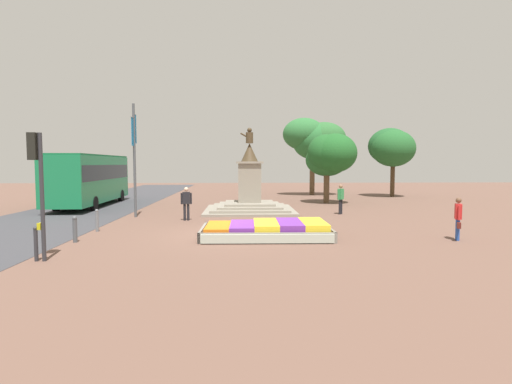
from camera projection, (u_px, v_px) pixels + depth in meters
The scene contains 15 objects.
ground_plane at pixel (223, 235), 16.39m from camera, with size 89.44×89.44×0.00m, color brown.
flower_planter at pixel (268, 230), 15.80m from camera, with size 5.15×2.96×0.63m.
statue_monument at pixel (250, 196), 24.39m from camera, with size 5.39×5.39×5.09m.
traffic_light_near_crossing at pixel (38, 173), 11.74m from camera, with size 0.41×0.29×3.82m.
banner_pole at pixel (134, 156), 21.55m from camera, with size 0.14×1.06×6.13m.
city_bus at pixel (90, 177), 27.36m from camera, with size 2.81×10.36×3.51m.
pedestrian_with_handbag at pixel (458, 216), 15.11m from camera, with size 0.39×0.70×1.63m.
pedestrian_near_planter at pixel (341, 197), 22.96m from camera, with size 0.42×0.45×1.73m.
pedestrian_crossing_plaza at pixel (186, 201), 20.43m from camera, with size 0.57×0.26×1.72m.
kerb_bollard_south at pixel (36, 243), 11.88m from camera, with size 0.12×0.12×1.04m.
kerb_bollard_mid_a at pixel (75, 228), 14.74m from camera, with size 0.17×0.17×0.98m.
kerb_bollard_mid_b at pixel (97, 220), 17.12m from camera, with size 0.14×0.14×0.97m.
park_tree_far_left at pixel (314, 138), 36.36m from camera, with size 5.79×3.80×7.07m.
park_tree_behind_statue at pixel (330, 155), 29.15m from camera, with size 3.56×4.01×5.10m.
park_tree_far_right at pixel (391, 147), 34.90m from camera, with size 3.84×4.17×6.05m.
Camera 1 is at (0.76, -16.27, 2.91)m, focal length 28.00 mm.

